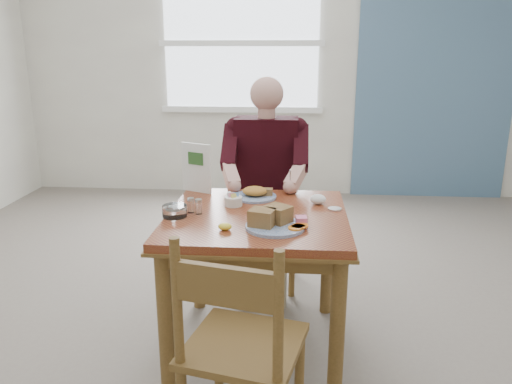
# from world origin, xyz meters

# --- Properties ---
(floor) EXTENTS (6.00, 6.00, 0.00)m
(floor) POSITION_xyz_m (0.00, 0.00, 0.00)
(floor) COLOR #6E6059
(floor) RESTS_ON ground
(wall_back) EXTENTS (5.50, 0.00, 5.50)m
(wall_back) POSITION_xyz_m (0.00, 3.00, 1.40)
(wall_back) COLOR silver
(wall_back) RESTS_ON ground
(accent_panel) EXTENTS (1.60, 0.02, 2.80)m
(accent_panel) POSITION_xyz_m (1.60, 2.98, 1.40)
(accent_panel) COLOR #486987
(accent_panel) RESTS_ON ground
(lemon_wedge) EXTENTS (0.07, 0.06, 0.03)m
(lemon_wedge) POSITION_xyz_m (-0.13, -0.25, 0.77)
(lemon_wedge) COLOR yellow
(lemon_wedge) RESTS_ON table
(napkin) EXTENTS (0.10, 0.10, 0.05)m
(napkin) POSITION_xyz_m (0.31, 0.19, 0.78)
(napkin) COLOR white
(napkin) RESTS_ON table
(metal_dish) EXTENTS (0.09, 0.09, 0.01)m
(metal_dish) POSITION_xyz_m (0.39, 0.10, 0.75)
(metal_dish) COLOR silver
(metal_dish) RESTS_ON table
(window) EXTENTS (1.72, 0.04, 1.42)m
(window) POSITION_xyz_m (-0.40, 2.97, 1.60)
(window) COLOR white
(window) RESTS_ON wall_back
(table) EXTENTS (0.92, 0.92, 0.75)m
(table) POSITION_xyz_m (0.00, 0.00, 0.64)
(table) COLOR brown
(table) RESTS_ON ground
(chair_far) EXTENTS (0.42, 0.42, 0.95)m
(chair_far) POSITION_xyz_m (0.00, 0.80, 0.48)
(chair_far) COLOR brown
(chair_far) RESTS_ON ground
(chair_near) EXTENTS (0.50, 0.50, 0.95)m
(chair_near) POSITION_xyz_m (-0.00, -0.77, 0.48)
(chair_near) COLOR brown
(chair_near) RESTS_ON ground
(diner) EXTENTS (0.53, 0.56, 1.39)m
(diner) POSITION_xyz_m (0.00, 0.71, 0.81)
(diner) COLOR tan
(diner) RESTS_ON chair_far
(near_plate) EXTENTS (0.36, 0.36, 0.09)m
(near_plate) POSITION_xyz_m (0.09, -0.19, 0.78)
(near_plate) COLOR white
(near_plate) RESTS_ON table
(far_plate) EXTENTS (0.24, 0.24, 0.06)m
(far_plate) POSITION_xyz_m (-0.03, 0.28, 0.77)
(far_plate) COLOR white
(far_plate) RESTS_ON table
(caddy) EXTENTS (0.11, 0.11, 0.07)m
(caddy) POSITION_xyz_m (-0.13, 0.12, 0.78)
(caddy) COLOR white
(caddy) RESTS_ON table
(shakers) EXTENTS (0.09, 0.06, 0.08)m
(shakers) POSITION_xyz_m (-0.31, -0.02, 0.79)
(shakers) COLOR white
(shakers) RESTS_ON table
(creamer) EXTENTS (0.16, 0.16, 0.06)m
(creamer) POSITION_xyz_m (-0.40, -0.08, 0.78)
(creamer) COLOR white
(creamer) RESTS_ON table
(menu) EXTENTS (0.18, 0.09, 0.28)m
(menu) POSITION_xyz_m (-0.38, 0.37, 0.89)
(menu) COLOR white
(menu) RESTS_ON table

